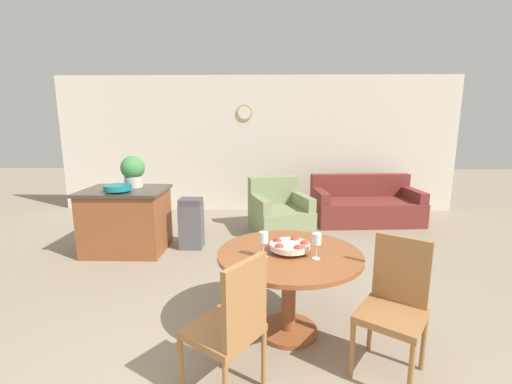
% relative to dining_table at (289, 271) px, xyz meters
% --- Properties ---
extents(wall_back, '(8.00, 0.09, 2.70)m').
position_rel_dining_table_xyz_m(wall_back, '(-0.36, 4.33, 0.79)').
color(wall_back, silver).
rests_on(wall_back, ground_plane).
extents(dining_table, '(1.19, 1.19, 0.73)m').
position_rel_dining_table_xyz_m(dining_table, '(0.00, 0.00, 0.00)').
color(dining_table, brown).
rests_on(dining_table, ground_plane).
extents(dining_chair_near_left, '(0.59, 0.59, 0.97)m').
position_rel_dining_table_xyz_m(dining_chair_near_left, '(-0.41, -0.72, -0.03)').
color(dining_chair_near_left, '#9E6B3D').
rests_on(dining_chair_near_left, ground_plane).
extents(dining_chair_near_right, '(0.59, 0.59, 0.97)m').
position_rel_dining_table_xyz_m(dining_chair_near_right, '(0.72, -0.41, -0.03)').
color(dining_chair_near_right, '#9E6B3D').
rests_on(dining_chair_near_right, ground_plane).
extents(fruit_bowl, '(0.33, 0.33, 0.10)m').
position_rel_dining_table_xyz_m(fruit_bowl, '(0.00, -0.00, 0.22)').
color(fruit_bowl, silver).
rests_on(fruit_bowl, dining_table).
extents(wine_glass_left, '(0.07, 0.07, 0.21)m').
position_rel_dining_table_xyz_m(wine_glass_left, '(-0.21, -0.11, 0.32)').
color(wine_glass_left, silver).
rests_on(wine_glass_left, dining_table).
extents(wine_glass_right, '(0.07, 0.07, 0.21)m').
position_rel_dining_table_xyz_m(wine_glass_right, '(0.20, -0.14, 0.32)').
color(wine_glass_right, silver).
rests_on(wine_glass_right, dining_table).
extents(kitchen_island, '(1.11, 0.86, 0.88)m').
position_rel_dining_table_xyz_m(kitchen_island, '(-2.12, 1.90, -0.12)').
color(kitchen_island, brown).
rests_on(kitchen_island, ground_plane).
extents(teal_bowl, '(0.35, 0.35, 0.09)m').
position_rel_dining_table_xyz_m(teal_bowl, '(-2.12, 1.69, 0.38)').
color(teal_bowl, '#147A7F').
rests_on(teal_bowl, kitchen_island).
extents(potted_plant, '(0.33, 0.33, 0.44)m').
position_rel_dining_table_xyz_m(potted_plant, '(-2.05, 2.06, 0.55)').
color(potted_plant, beige).
rests_on(potted_plant, kitchen_island).
extents(trash_bin, '(0.32, 0.28, 0.72)m').
position_rel_dining_table_xyz_m(trash_bin, '(-1.25, 2.04, -0.20)').
color(trash_bin, '#56565B').
rests_on(trash_bin, ground_plane).
extents(couch, '(1.91, 1.07, 0.83)m').
position_rel_dining_table_xyz_m(couch, '(1.63, 3.46, -0.28)').
color(couch, maroon).
rests_on(couch, ground_plane).
extents(armchair, '(1.11, 1.15, 0.87)m').
position_rel_dining_table_xyz_m(armchair, '(0.05, 2.87, -0.27)').
color(armchair, gray).
rests_on(armchair, ground_plane).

